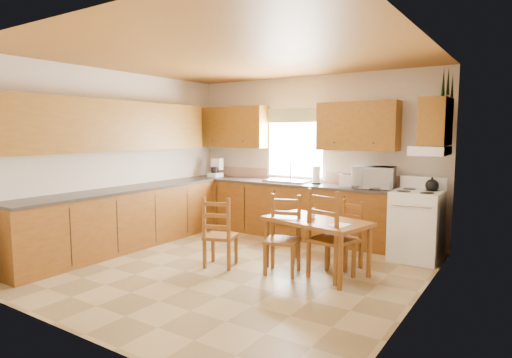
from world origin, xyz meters
The scene contains 35 objects.
floor centered at (0.00, 0.00, 0.00)m, with size 4.50×4.50×0.00m, color #937E56.
ceiling centered at (0.00, 0.00, 2.70)m, with size 4.50×4.50×0.00m, color #976124.
wall_left centered at (-2.25, 0.00, 1.35)m, with size 4.50×4.50×0.00m, color beige.
wall_right centered at (2.25, 0.00, 1.35)m, with size 4.50×4.50×0.00m, color beige.
wall_back centered at (0.00, 2.25, 1.35)m, with size 4.50×4.50×0.00m, color beige.
wall_front centered at (0.00, -2.25, 1.35)m, with size 4.50×4.50×0.00m, color beige.
lower_cab_back centered at (-0.38, 1.95, 0.44)m, with size 3.75×0.60×0.88m, color brown.
lower_cab_left centered at (-1.95, -0.15, 0.44)m, with size 0.60×3.60×0.88m, color brown.
counter_back centered at (-0.38, 1.95, 0.90)m, with size 3.75×0.63×0.04m, color #39322D.
counter_left centered at (-1.95, -0.15, 0.90)m, with size 0.63×3.60×0.04m, color #39322D.
backsplash centered at (-0.38, 2.24, 1.01)m, with size 3.75×0.01×0.18m, color #9B7460.
upper_cab_back_left centered at (-1.55, 2.08, 1.85)m, with size 1.41×0.33×0.75m, color brown.
upper_cab_back_right centered at (0.86, 2.08, 1.85)m, with size 1.25×0.33×0.75m, color brown.
upper_cab_left centered at (-2.08, -0.15, 1.85)m, with size 0.33×3.60×0.75m, color brown.
upper_cab_stove centered at (2.08, 1.65, 1.90)m, with size 0.33×0.62×0.62m, color brown.
range_hood centered at (2.03, 1.65, 1.52)m, with size 0.44×0.62×0.12m, color white.
window_frame centered at (-0.30, 2.22, 1.55)m, with size 1.13×0.02×1.18m, color white.
window_pane centered at (-0.30, 2.21, 1.55)m, with size 1.05×0.01×1.10m, color white.
window_valance centered at (-0.30, 2.19, 2.05)m, with size 1.19×0.01×0.24m, color #485D35.
sink_basin centered at (-0.30, 1.95, 0.94)m, with size 0.75×0.45×0.04m, color silver.
pine_decal_a centered at (2.21, 1.33, 2.38)m, with size 0.22×0.22×0.36m, color black.
pine_decal_b centered at (2.21, 1.65, 2.42)m, with size 0.22×0.22×0.36m, color black.
pine_decal_c centered at (2.21, 1.97, 2.38)m, with size 0.22×0.22×0.36m, color black.
stove centered at (1.88, 1.71, 0.47)m, with size 0.63×0.65×0.94m, color white.
coffeemaker centered at (-1.85, 1.94, 1.07)m, with size 0.18×0.21×0.30m, color white.
paper_towel centered at (0.21, 2.00, 1.06)m, with size 0.12×0.12×0.29m, color white.
toaster centered at (0.78, 1.90, 1.01)m, with size 0.23×0.15×0.19m, color white.
microwave centered at (1.19, 1.94, 1.09)m, with size 0.55×0.40×0.33m, color white.
dining_table centered at (0.96, 0.45, 0.34)m, with size 1.27×0.72×0.68m, color brown.
chair_near_left centered at (-0.20, -0.02, 0.46)m, with size 0.39×0.37×0.93m, color brown.
chair_near_right centered at (1.20, 0.36, 0.54)m, with size 0.46×0.43×1.08m, color brown.
chair_far_left centered at (0.62, 0.18, 0.48)m, with size 0.41×0.39×0.97m, color brown.
chair_far_right centered at (1.19, 0.83, 0.43)m, with size 0.36×0.35×0.86m, color brown.
table_paper centered at (1.32, 0.29, 0.68)m, with size 0.20×0.26×0.00m, color white.
table_card centered at (0.87, 0.49, 0.74)m, with size 0.10×0.02×0.13m, color white.
Camera 1 is at (3.22, -4.35, 1.76)m, focal length 30.00 mm.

